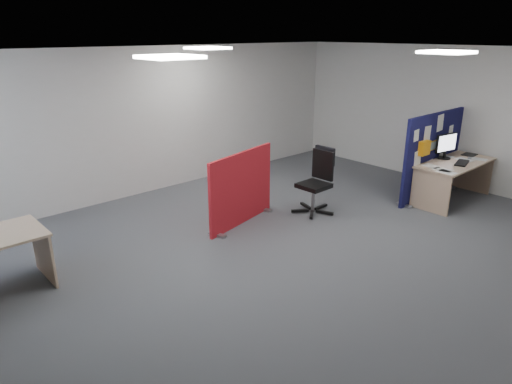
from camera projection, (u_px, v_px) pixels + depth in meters
floor at (289, 246)px, 6.61m from camera, size 9.00×9.00×0.00m
ceiling at (294, 52)px, 5.71m from camera, size 9.00×7.00×0.02m
wall_back at (157, 120)px, 8.61m from camera, size 9.00×0.02×2.70m
wall_right at (449, 117)px, 9.00m from camera, size 0.02×7.00×2.70m
ceiling_lights at (276, 52)px, 6.40m from camera, size 4.10×4.10×0.04m
navy_divider at (432, 156)px, 8.35m from camera, size 1.91×0.30×1.58m
main_desk at (452, 171)px, 8.25m from camera, size 1.70×0.76×0.73m
monitor_main at (446, 145)px, 8.29m from camera, size 0.53×0.22×0.46m
keyboard at (462, 163)px, 8.06m from camera, size 0.48×0.29×0.02m
mouse at (470, 158)px, 8.36m from camera, size 0.11×0.09×0.03m
paper_tray at (469, 155)px, 8.62m from camera, size 0.29×0.23×0.01m
red_divider at (242, 189)px, 7.24m from camera, size 1.54×0.41×1.18m
office_chair at (318, 177)px, 7.71m from camera, size 0.70×0.73×1.09m
desk_papers at (452, 164)px, 8.06m from camera, size 1.47×0.83×0.00m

